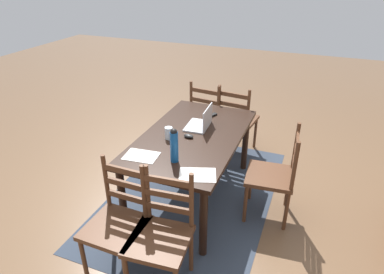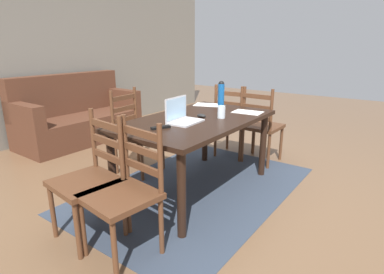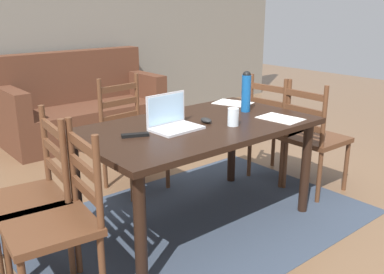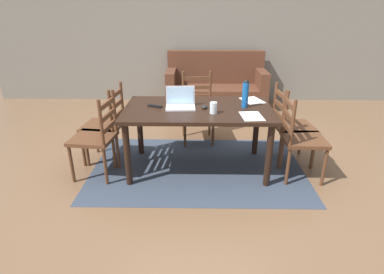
{
  "view_description": "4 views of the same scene",
  "coord_description": "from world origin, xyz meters",
  "px_view_note": "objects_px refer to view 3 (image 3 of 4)",
  "views": [
    {
      "loc": [
        2.76,
        1.08,
        2.28
      ],
      "look_at": [
        -0.07,
        -0.03,
        0.68
      ],
      "focal_mm": 31.45,
      "sensor_mm": 36.0,
      "label": 1
    },
    {
      "loc": [
        -2.38,
        -1.68,
        1.43
      ],
      "look_at": [
        0.12,
        0.14,
        0.5
      ],
      "focal_mm": 29.09,
      "sensor_mm": 36.0,
      "label": 2
    },
    {
      "loc": [
        -1.85,
        -2.14,
        1.53
      ],
      "look_at": [
        0.04,
        0.1,
        0.62
      ],
      "focal_mm": 40.27,
      "sensor_mm": 36.0,
      "label": 3
    },
    {
      "loc": [
        -0.01,
        -3.34,
        1.81
      ],
      "look_at": [
        -0.07,
        -0.12,
        0.44
      ],
      "focal_mm": 29.58,
      "sensor_mm": 36.0,
      "label": 4
    }
  ],
  "objects_px": {
    "chair_right_far": "(278,129)",
    "chair_left_near": "(58,222)",
    "chair_right_near": "(313,138)",
    "dining_table": "(197,136)",
    "computer_mouse": "(206,120)",
    "water_bottle": "(246,91)",
    "tv_remote": "(135,135)",
    "laptop": "(172,120)",
    "couch": "(82,108)",
    "drinking_glass": "(233,117)",
    "chair_left_far": "(31,198)",
    "chair_far_head": "(132,136)"
  },
  "relations": [
    {
      "from": "chair_right_far",
      "to": "chair_far_head",
      "type": "height_order",
      "value": "same"
    },
    {
      "from": "dining_table",
      "to": "couch",
      "type": "height_order",
      "value": "couch"
    },
    {
      "from": "chair_right_near",
      "to": "water_bottle",
      "type": "bearing_deg",
      "value": 159.14
    },
    {
      "from": "drinking_glass",
      "to": "chair_right_near",
      "type": "bearing_deg",
      "value": -0.26
    },
    {
      "from": "chair_right_near",
      "to": "tv_remote",
      "type": "xyz_separation_m",
      "value": [
        -1.59,
        0.22,
        0.29
      ]
    },
    {
      "from": "chair_right_far",
      "to": "water_bottle",
      "type": "distance_m",
      "value": 0.75
    },
    {
      "from": "drinking_glass",
      "to": "computer_mouse",
      "type": "bearing_deg",
      "value": 117.62
    },
    {
      "from": "chair_left_far",
      "to": "tv_remote",
      "type": "relative_size",
      "value": 5.59
    },
    {
      "from": "chair_right_far",
      "to": "tv_remote",
      "type": "height_order",
      "value": "chair_right_far"
    },
    {
      "from": "chair_far_head",
      "to": "computer_mouse",
      "type": "xyz_separation_m",
      "value": [
        0.07,
        -0.85,
        0.3
      ]
    },
    {
      "from": "chair_right_near",
      "to": "dining_table",
      "type": "bearing_deg",
      "value": 170.43
    },
    {
      "from": "chair_far_head",
      "to": "laptop",
      "type": "bearing_deg",
      "value": -103.38
    },
    {
      "from": "chair_right_far",
      "to": "computer_mouse",
      "type": "height_order",
      "value": "chair_right_far"
    },
    {
      "from": "chair_right_near",
      "to": "drinking_glass",
      "type": "height_order",
      "value": "chair_right_near"
    },
    {
      "from": "water_bottle",
      "to": "couch",
      "type": "bearing_deg",
      "value": 94.33
    },
    {
      "from": "chair_right_near",
      "to": "tv_remote",
      "type": "distance_m",
      "value": 1.63
    },
    {
      "from": "chair_left_far",
      "to": "chair_left_near",
      "type": "height_order",
      "value": "same"
    },
    {
      "from": "dining_table",
      "to": "chair_left_far",
      "type": "height_order",
      "value": "chair_left_far"
    },
    {
      "from": "dining_table",
      "to": "tv_remote",
      "type": "distance_m",
      "value": 0.49
    },
    {
      "from": "laptop",
      "to": "water_bottle",
      "type": "height_order",
      "value": "water_bottle"
    },
    {
      "from": "chair_left_far",
      "to": "chair_left_near",
      "type": "xyz_separation_m",
      "value": [
        0.0,
        -0.37,
        0.0
      ]
    },
    {
      "from": "chair_right_near",
      "to": "chair_left_near",
      "type": "bearing_deg",
      "value": -179.86
    },
    {
      "from": "water_bottle",
      "to": "dining_table",
      "type": "bearing_deg",
      "value": -175.78
    },
    {
      "from": "chair_right_near",
      "to": "computer_mouse",
      "type": "relative_size",
      "value": 9.5
    },
    {
      "from": "chair_left_far",
      "to": "couch",
      "type": "distance_m",
      "value": 2.7
    },
    {
      "from": "dining_table",
      "to": "couch",
      "type": "distance_m",
      "value": 2.51
    },
    {
      "from": "chair_right_far",
      "to": "chair_right_near",
      "type": "bearing_deg",
      "value": -90.02
    },
    {
      "from": "chair_left_near",
      "to": "drinking_glass",
      "type": "height_order",
      "value": "chair_left_near"
    },
    {
      "from": "dining_table",
      "to": "chair_right_far",
      "type": "bearing_deg",
      "value": 9.42
    },
    {
      "from": "water_bottle",
      "to": "drinking_glass",
      "type": "relative_size",
      "value": 2.57
    },
    {
      "from": "chair_left_far",
      "to": "computer_mouse",
      "type": "relative_size",
      "value": 9.5
    },
    {
      "from": "laptop",
      "to": "drinking_glass",
      "type": "height_order",
      "value": "laptop"
    },
    {
      "from": "chair_right_near",
      "to": "chair_right_far",
      "type": "xyz_separation_m",
      "value": [
        0.0,
        0.37,
        0.0
      ]
    },
    {
      "from": "chair_right_far",
      "to": "computer_mouse",
      "type": "distance_m",
      "value": 1.1
    },
    {
      "from": "water_bottle",
      "to": "drinking_glass",
      "type": "bearing_deg",
      "value": -148.31
    },
    {
      "from": "chair_right_near",
      "to": "computer_mouse",
      "type": "bearing_deg",
      "value": 170.37
    },
    {
      "from": "couch",
      "to": "laptop",
      "type": "height_order",
      "value": "couch"
    },
    {
      "from": "chair_left_near",
      "to": "couch",
      "type": "bearing_deg",
      "value": 61.55
    },
    {
      "from": "couch",
      "to": "laptop",
      "type": "distance_m",
      "value": 2.53
    },
    {
      "from": "chair_right_far",
      "to": "chair_left_near",
      "type": "xyz_separation_m",
      "value": [
        -2.21,
        -0.38,
        0.0
      ]
    },
    {
      "from": "laptop",
      "to": "computer_mouse",
      "type": "xyz_separation_m",
      "value": [
        0.27,
        -0.04,
        -0.04
      ]
    },
    {
      "from": "chair_left_far",
      "to": "computer_mouse",
      "type": "xyz_separation_m",
      "value": [
        1.18,
        -0.19,
        0.3
      ]
    },
    {
      "from": "chair_right_near",
      "to": "computer_mouse",
      "type": "height_order",
      "value": "chair_right_near"
    },
    {
      "from": "dining_table",
      "to": "chair_left_far",
      "type": "relative_size",
      "value": 1.72
    },
    {
      "from": "chair_left_near",
      "to": "drinking_glass",
      "type": "distance_m",
      "value": 1.31
    },
    {
      "from": "tv_remote",
      "to": "chair_right_near",
      "type": "bearing_deg",
      "value": -74.2
    },
    {
      "from": "chair_left_near",
      "to": "laptop",
      "type": "relative_size",
      "value": 2.86
    },
    {
      "from": "laptop",
      "to": "tv_remote",
      "type": "xyz_separation_m",
      "value": [
        -0.29,
        0.0,
        -0.05
      ]
    },
    {
      "from": "laptop",
      "to": "couch",
      "type": "bearing_deg",
      "value": 77.74
    },
    {
      "from": "chair_left_near",
      "to": "chair_far_head",
      "type": "bearing_deg",
      "value": 43.08
    }
  ]
}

